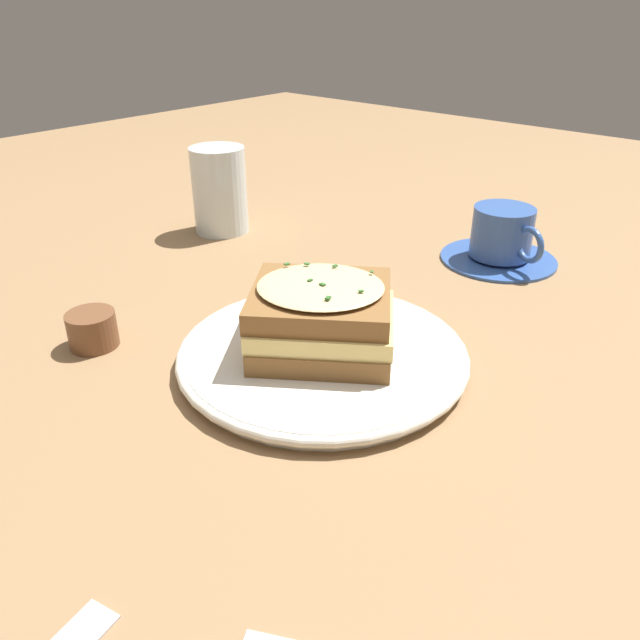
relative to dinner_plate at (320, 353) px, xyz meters
The scene contains 6 objects.
ground_plane 0.01m from the dinner_plate, 155.61° to the right, with size 2.40×2.40×0.00m, color olive.
dinner_plate is the anchor object (origin of this frame).
sandwich 0.04m from the dinner_plate, 34.65° to the left, with size 0.17×0.17×0.07m.
teacup_with_saucer 0.33m from the dinner_plate, ahead, with size 0.15×0.15×0.07m.
water_glass 0.39m from the dinner_plate, 62.72° to the left, with size 0.08×0.08×0.12m, color silver.
condiment_pot 0.22m from the dinner_plate, 123.44° to the left, with size 0.05×0.05×0.03m, color brown.
Camera 1 is at (-0.37, -0.32, 0.31)m, focal length 35.00 mm.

